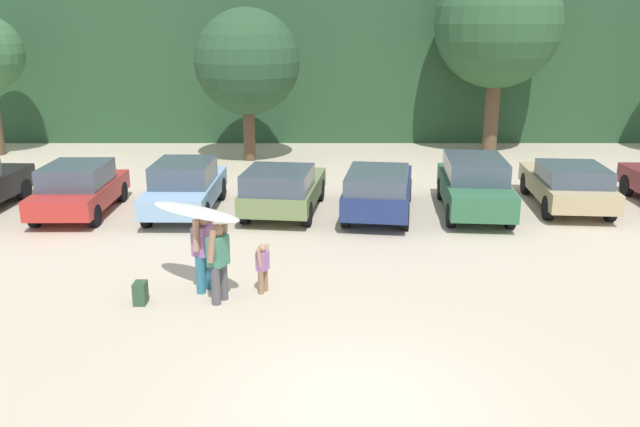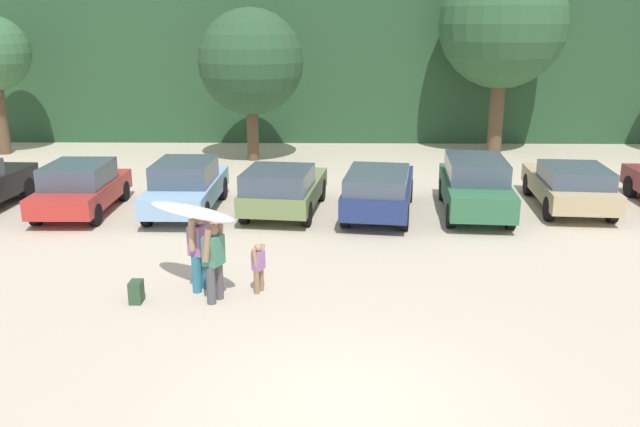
{
  "view_description": "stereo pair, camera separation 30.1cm",
  "coord_description": "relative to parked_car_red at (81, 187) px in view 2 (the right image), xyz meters",
  "views": [
    {
      "loc": [
        -0.57,
        -8.73,
        5.39
      ],
      "look_at": [
        -0.52,
        6.69,
        1.0
      ],
      "focal_mm": 37.73,
      "sensor_mm": 36.0,
      "label": 1
    },
    {
      "loc": [
        -0.27,
        -8.73,
        5.39
      ],
      "look_at": [
        -0.52,
        6.69,
        1.0
      ],
      "focal_mm": 37.73,
      "sensor_mm": 36.0,
      "label": 2
    }
  ],
  "objects": [
    {
      "name": "parked_car_olive_green",
      "position": [
        5.91,
        -0.04,
        0.01
      ],
      "size": [
        2.44,
        4.44,
        1.47
      ],
      "rotation": [
        0.0,
        0.0,
        1.45
      ],
      "color": "#6B7F4C",
      "rests_on": "ground_plane"
    },
    {
      "name": "ground_plane",
      "position": [
        7.56,
        -10.18,
        -0.77
      ],
      "size": [
        120.0,
        120.0,
        0.0
      ],
      "primitive_type": "plane",
      "color": "beige"
    },
    {
      "name": "tree_right",
      "position": [
        4.14,
        7.98,
        3.13
      ],
      "size": [
        4.14,
        4.14,
        5.98
      ],
      "color": "brown",
      "rests_on": "ground_plane"
    },
    {
      "name": "person_adult",
      "position": [
        4.59,
        -5.86,
        0.17
      ],
      "size": [
        0.46,
        0.72,
        1.67
      ],
      "rotation": [
        0.0,
        0.0,
        2.73
      ],
      "color": "teal",
      "rests_on": "ground_plane"
    },
    {
      "name": "hillside_ridge",
      "position": [
        7.56,
        17.94,
        2.98
      ],
      "size": [
        108.0,
        12.0,
        7.5
      ],
      "primitive_type": "cube",
      "color": "#284C2D",
      "rests_on": "ground_plane"
    },
    {
      "name": "parked_car_tan",
      "position": [
        14.41,
        0.65,
        -0.03
      ],
      "size": [
        2.26,
        4.68,
        1.39
      ],
      "rotation": [
        0.0,
        0.0,
        1.49
      ],
      "color": "tan",
      "rests_on": "ground_plane"
    },
    {
      "name": "person_child",
      "position": [
        5.81,
        -5.96,
        -0.18
      ],
      "size": [
        0.29,
        0.48,
        1.05
      ],
      "rotation": [
        0.0,
        0.0,
        2.73
      ],
      "color": "#8C6B4C",
      "rests_on": "ground_plane"
    },
    {
      "name": "parked_car_sky_blue",
      "position": [
        3.06,
        0.12,
        0.03
      ],
      "size": [
        1.84,
        4.54,
        1.55
      ],
      "rotation": [
        0.0,
        0.0,
        1.56
      ],
      "color": "#84ADD1",
      "rests_on": "ground_plane"
    },
    {
      "name": "parked_car_forest_green",
      "position": [
        11.49,
        0.14,
        0.08
      ],
      "size": [
        2.16,
        4.71,
        1.63
      ],
      "rotation": [
        0.0,
        0.0,
        1.48
      ],
      "color": "#2D6642",
      "rests_on": "ground_plane"
    },
    {
      "name": "parked_car_navy",
      "position": [
        8.68,
        -0.18,
        0.02
      ],
      "size": [
        2.44,
        4.82,
        1.44
      ],
      "rotation": [
        0.0,
        0.0,
        1.42
      ],
      "color": "navy",
      "rests_on": "ground_plane"
    },
    {
      "name": "parked_car_red",
      "position": [
        0.0,
        0.0,
        0.0
      ],
      "size": [
        1.87,
        4.11,
        1.5
      ],
      "rotation": [
        0.0,
        0.0,
        1.58
      ],
      "color": "#B72D28",
      "rests_on": "ground_plane"
    },
    {
      "name": "tree_left",
      "position": [
        14.32,
        9.82,
        4.54
      ],
      "size": [
        5.24,
        5.24,
        7.96
      ],
      "color": "brown",
      "rests_on": "ground_plane"
    },
    {
      "name": "surfboard_white",
      "position": [
        4.49,
        -6.01,
        0.99
      ],
      "size": [
        2.31,
        1.99,
        0.07
      ],
      "rotation": [
        0.0,
        0.0,
        2.49
      ],
      "color": "white"
    },
    {
      "name": "backpack_dropped",
      "position": [
        3.42,
        -6.54,
        -0.54
      ],
      "size": [
        0.24,
        0.34,
        0.45
      ],
      "color": "#2D4C33",
      "rests_on": "ground_plane"
    },
    {
      "name": "person_companion",
      "position": [
        4.99,
        -6.44,
        0.15
      ],
      "size": [
        0.43,
        0.69,
        1.62
      ],
      "rotation": [
        0.0,
        0.0,
        2.73
      ],
      "color": "#4C4C51",
      "rests_on": "ground_plane"
    }
  ]
}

